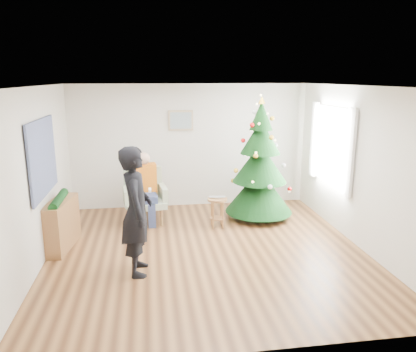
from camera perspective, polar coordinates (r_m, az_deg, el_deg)
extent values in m
plane|color=brown|center=(6.63, -0.10, -10.54)|extent=(5.00, 5.00, 0.00)
plane|color=white|center=(6.05, -0.11, 12.54)|extent=(5.00, 5.00, 0.00)
plane|color=silver|center=(8.65, -2.50, 4.23)|extent=(5.00, 0.00, 5.00)
plane|color=silver|center=(3.86, 5.29, -8.00)|extent=(5.00, 0.00, 5.00)
plane|color=silver|center=(6.36, -22.98, -0.33)|extent=(0.00, 5.00, 5.00)
plane|color=silver|center=(7.01, 20.55, 1.11)|extent=(0.00, 5.00, 5.00)
cube|color=white|center=(7.84, 17.01, 4.13)|extent=(0.04, 1.30, 1.40)
cube|color=white|center=(7.16, 19.32, 3.10)|extent=(0.05, 0.25, 1.50)
cube|color=white|center=(8.50, 14.69, 4.99)|extent=(0.05, 0.25, 1.50)
cylinder|color=#3F2816|center=(8.17, 7.10, -4.73)|extent=(0.10, 0.10, 0.30)
cone|color=black|center=(8.05, 7.18, -2.00)|extent=(1.32, 1.32, 0.86)
cone|color=black|center=(7.92, 7.30, 1.89)|extent=(1.05, 1.05, 0.76)
cone|color=black|center=(7.83, 7.42, 5.52)|extent=(0.77, 0.77, 0.66)
cone|color=black|center=(7.79, 7.51, 8.47)|extent=(0.45, 0.45, 0.56)
cone|color=gold|center=(7.77, 7.58, 10.56)|extent=(0.14, 0.14, 0.14)
cylinder|color=brown|center=(7.49, 1.33, -3.31)|extent=(0.37, 0.37, 0.04)
cylinder|color=brown|center=(7.61, 1.31, -5.94)|extent=(0.27, 0.27, 0.02)
imported|color=silver|center=(7.48, 1.33, -3.08)|extent=(0.32, 0.22, 0.02)
cube|color=#9CAB8A|center=(7.87, -8.79, -3.77)|extent=(0.82, 0.77, 0.12)
cube|color=#9CAB8A|center=(8.07, -9.15, -0.81)|extent=(0.75, 0.22, 0.60)
cube|color=#9CAB8A|center=(7.79, -11.37, -2.82)|extent=(0.18, 0.59, 0.30)
cube|color=#9CAB8A|center=(7.86, -6.32, -2.48)|extent=(0.18, 0.59, 0.30)
cube|color=navy|center=(7.75, -8.83, -3.04)|extent=(0.47, 0.49, 0.14)
cube|color=#C15F12|center=(7.88, -8.91, -0.26)|extent=(0.47, 0.28, 0.55)
sphere|color=tan|center=(7.78, -9.01, 2.42)|extent=(0.23, 0.23, 0.23)
imported|color=black|center=(5.73, -10.04, -4.90)|extent=(0.44, 0.67, 1.83)
cube|color=white|center=(5.61, -8.18, -1.97)|extent=(0.04, 0.13, 0.04)
cube|color=brown|center=(7.04, -19.97, -6.42)|extent=(0.44, 1.03, 0.80)
cylinder|color=black|center=(6.92, -20.25, -3.14)|extent=(0.14, 0.90, 0.14)
cube|color=black|center=(6.59, -22.22, 2.42)|extent=(0.03, 1.50, 1.15)
cube|color=tan|center=(8.53, -3.86, 7.81)|extent=(0.52, 0.03, 0.42)
cube|color=gray|center=(8.50, -3.85, 7.79)|extent=(0.44, 0.02, 0.34)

